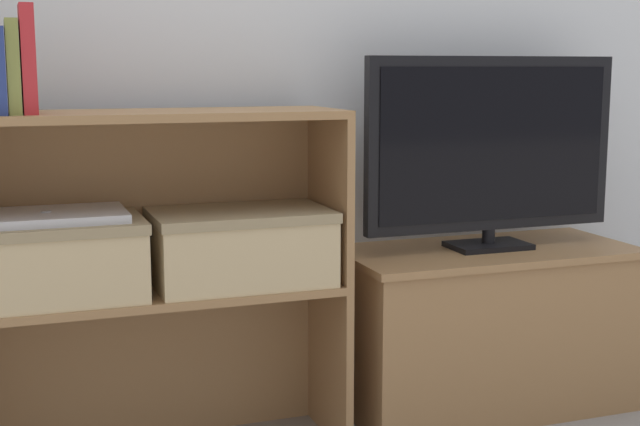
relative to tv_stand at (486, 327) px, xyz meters
The scene contains 10 objects.
tv_stand is the anchor object (origin of this frame).
tv 0.51m from the tv_stand, 90.00° to the right, with size 0.75×0.14×0.53m.
bookshelf_lower_tier 0.96m from the tv_stand, behind, with size 0.95×0.31×0.44m.
bookshelf_upper_tier 1.07m from the tv_stand, behind, with size 0.95×0.31×0.43m.
book_navy 1.46m from the tv_stand, behind, with size 0.02×0.14×0.19m.
book_olive 1.44m from the tv_stand, behind, with size 0.03×0.13×0.20m.
book_crimson 1.42m from the tv_stand, behind, with size 0.03×0.12×0.24m.
storage_basket_left 1.22m from the tv_stand, behind, with size 0.43×0.28×0.18m.
storage_basket_right 0.79m from the tv_stand, behind, with size 0.43×0.28×0.18m.
laptop 1.25m from the tv_stand, behind, with size 0.36×0.22×0.02m.
Camera 1 is at (-0.76, -1.96, 0.96)m, focal length 50.00 mm.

